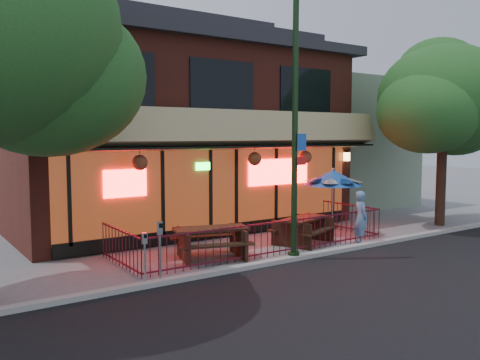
% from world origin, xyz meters
% --- Properties ---
extents(ground, '(80.00, 80.00, 0.00)m').
position_xyz_m(ground, '(0.00, 0.00, 0.00)').
color(ground, gray).
rests_on(ground, ground).
extents(curb, '(80.00, 0.25, 0.12)m').
position_xyz_m(curb, '(0.00, -0.50, 0.06)').
color(curb, '#999993').
rests_on(curb, ground).
extents(restaurant_building, '(12.96, 9.49, 8.05)m').
position_xyz_m(restaurant_building, '(0.00, 7.11, 4.13)').
color(restaurant_building, maroon).
rests_on(restaurant_building, ground).
extents(neighbor_building, '(6.00, 7.00, 6.00)m').
position_xyz_m(neighbor_building, '(9.00, 7.70, 3.00)').
color(neighbor_building, slate).
rests_on(neighbor_building, ground).
extents(patio_fence, '(8.44, 2.62, 1.00)m').
position_xyz_m(patio_fence, '(0.00, 0.50, 0.63)').
color(patio_fence, '#501120').
rests_on(patio_fence, ground).
extents(street_light, '(0.43, 0.32, 7.00)m').
position_xyz_m(street_light, '(0.00, -0.40, 3.15)').
color(street_light, black).
rests_on(street_light, ground).
extents(street_tree_right, '(4.80, 4.80, 7.02)m').
position_xyz_m(street_tree_right, '(8.04, 0.59, 4.96)').
color(street_tree_right, '#2F1E17').
rests_on(street_tree_right, ground).
extents(picnic_table_left, '(2.37, 2.05, 0.86)m').
position_xyz_m(picnic_table_left, '(-1.81, 0.96, 0.57)').
color(picnic_table_left, '#311F11').
rests_on(picnic_table_left, ground).
extents(picnic_table_right, '(2.28, 2.01, 0.82)m').
position_xyz_m(picnic_table_right, '(1.57, 0.97, 0.54)').
color(picnic_table_right, black).
rests_on(picnic_table_right, ground).
extents(patio_umbrella, '(1.99, 1.99, 2.28)m').
position_xyz_m(patio_umbrella, '(3.42, 1.56, 1.95)').
color(patio_umbrella, gray).
rests_on(patio_umbrella, ground).
extents(pedestrian, '(0.56, 0.70, 1.67)m').
position_xyz_m(pedestrian, '(2.98, -0.10, 0.83)').
color(pedestrian, '#5780AE').
rests_on(pedestrian, ground).
extents(parking_meter_near, '(0.16, 0.15, 1.43)m').
position_xyz_m(parking_meter_near, '(-4.00, -0.40, 0.97)').
color(parking_meter_near, gray).
rests_on(parking_meter_near, ground).
extents(parking_meter_far, '(0.12, 0.11, 1.22)m').
position_xyz_m(parking_meter_far, '(-4.38, -0.40, 0.83)').
color(parking_meter_far, '#999DA1').
rests_on(parking_meter_far, ground).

